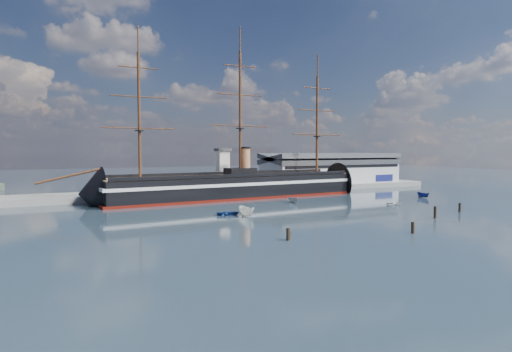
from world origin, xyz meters
name	(u,v)px	position (x,y,z in m)	size (l,w,h in m)	color
ground	(257,205)	(0.00, 40.00, 0.00)	(600.00, 600.00, 0.00)	#1A2D3D
quay	(237,193)	(10.00, 76.00, 0.00)	(180.00, 18.00, 2.00)	slate
warehouse	(331,169)	(58.00, 80.00, 7.98)	(63.00, 21.00, 11.60)	#B7BABC
quay_tower	(223,168)	(3.00, 73.00, 9.75)	(5.00, 5.00, 15.00)	silver
warship	(230,186)	(0.26, 60.00, 4.04)	(113.29, 20.98, 53.94)	black
motorboat_a	(247,216)	(-12.64, 21.55, 0.00)	(7.74, 2.84, 3.09)	white
motorboat_b	(228,215)	(-15.92, 25.45, 0.00)	(3.57, 1.43, 1.66)	navy
motorboat_c	(293,203)	(12.22, 39.39, 0.00)	(5.40, 1.98, 2.16)	gray
motorboat_e	(394,205)	(36.47, 21.13, 0.00)	(2.80, 1.12, 1.31)	white
motorboat_f	(423,198)	(59.58, 30.54, 0.00)	(5.98, 2.19, 2.39)	navy
piling_near_left	(288,240)	(-18.58, -7.26, 0.00)	(0.64, 0.64, 2.97)	black
piling_near_mid	(413,233)	(6.60, -12.96, 0.00)	(0.64, 0.64, 2.98)	black
piling_near_right	(435,218)	(26.12, -2.02, 0.00)	(0.64, 0.64, 3.59)	black
piling_far_right	(460,212)	(40.73, 2.27, 0.00)	(0.64, 0.64, 3.09)	black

